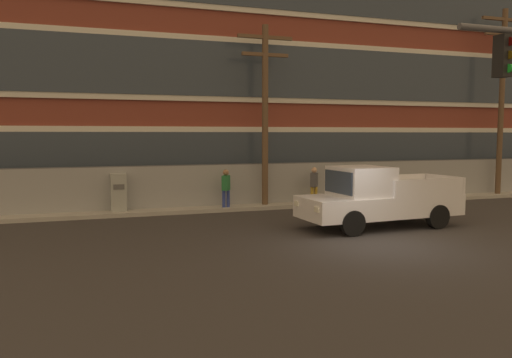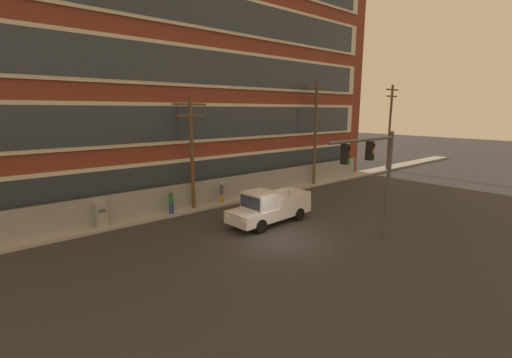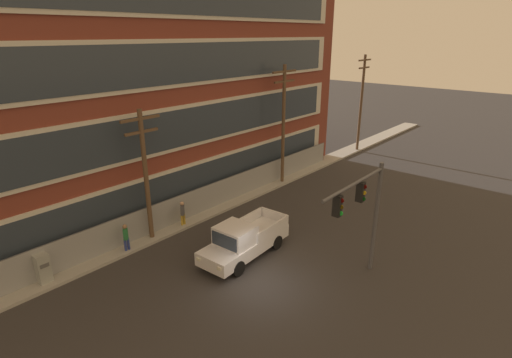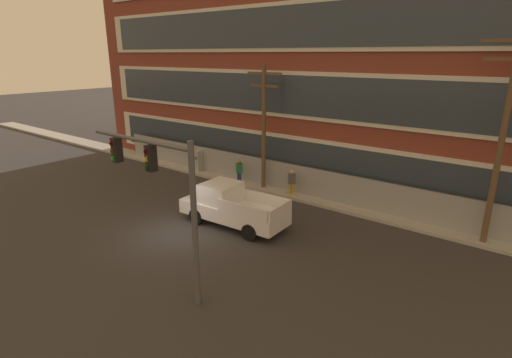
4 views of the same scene
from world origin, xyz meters
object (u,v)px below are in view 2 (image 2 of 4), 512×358
(pickup_truck_white, at_px, (268,208))
(utility_pole_midblock, at_px, (315,129))
(electrical_cabinet, at_px, (101,215))
(utility_pole_near_corner, at_px, (192,149))
(traffic_signal_mast, at_px, (374,166))
(pedestrian_by_fence, at_px, (222,192))
(utility_pole_far_east, at_px, (390,125))
(pedestrian_near_cabinet, at_px, (171,201))

(pickup_truck_white, bearing_deg, utility_pole_midblock, 27.04)
(pickup_truck_white, distance_m, electrical_cabinet, 9.66)
(utility_pole_near_corner, bearing_deg, electrical_cabinet, 178.68)
(traffic_signal_mast, distance_m, pedestrian_by_fence, 11.34)
(pickup_truck_white, xyz_separation_m, utility_pole_midblock, (10.27, 5.24, 4.12))
(pickup_truck_white, xyz_separation_m, pedestrian_by_fence, (0.17, 5.18, 0.01))
(pickup_truck_white, relative_size, pedestrian_by_fence, 3.32)
(utility_pole_far_east, relative_size, electrical_cabinet, 5.88)
(pickup_truck_white, height_order, electrical_cabinet, pickup_truck_white)
(utility_pole_far_east, relative_size, pedestrian_by_fence, 5.55)
(utility_pole_far_east, bearing_deg, electrical_cabinet, 179.32)
(utility_pole_near_corner, bearing_deg, pedestrian_near_cabinet, -171.80)
(pickup_truck_white, distance_m, utility_pole_near_corner, 6.56)
(utility_pole_far_east, bearing_deg, pedestrian_by_fence, 179.83)
(traffic_signal_mast, relative_size, utility_pole_far_east, 0.60)
(utility_pole_near_corner, distance_m, electrical_cabinet, 6.85)
(pickup_truck_white, xyz_separation_m, pedestrian_near_cabinet, (-3.79, 5.08, 0.01))
(utility_pole_far_east, bearing_deg, utility_pole_near_corner, 179.47)
(utility_pole_midblock, height_order, electrical_cabinet, utility_pole_midblock)
(utility_pole_near_corner, height_order, electrical_cabinet, utility_pole_near_corner)
(utility_pole_near_corner, xyz_separation_m, utility_pole_midblock, (12.29, -0.09, 0.88))
(utility_pole_far_east, relative_size, pedestrian_near_cabinet, 5.55)
(utility_pole_far_east, distance_m, pedestrian_near_cabinet, 26.72)
(utility_pole_near_corner, relative_size, pedestrian_by_fence, 4.47)
(utility_pole_near_corner, distance_m, utility_pole_far_east, 24.65)
(utility_pole_near_corner, bearing_deg, utility_pole_midblock, -0.43)
(electrical_cabinet, distance_m, pedestrian_by_fence, 8.14)
(electrical_cabinet, relative_size, pedestrian_by_fence, 0.94)
(utility_pole_midblock, bearing_deg, pedestrian_near_cabinet, -179.34)
(electrical_cabinet, distance_m, pedestrian_near_cabinet, 4.19)
(pedestrian_by_fence, bearing_deg, electrical_cabinet, 177.91)
(utility_pole_midblock, xyz_separation_m, pedestrian_near_cabinet, (-14.06, -0.16, -4.10))
(pedestrian_near_cabinet, bearing_deg, electrical_cabinet, 174.64)
(traffic_signal_mast, distance_m, utility_pole_near_corner, 11.63)
(traffic_signal_mast, relative_size, electrical_cabinet, 3.54)
(traffic_signal_mast, height_order, utility_pole_far_east, utility_pole_far_east)
(utility_pole_midblock, distance_m, utility_pole_far_east, 12.34)
(electrical_cabinet, bearing_deg, pickup_truck_white, -34.51)
(pickup_truck_white, distance_m, pedestrian_by_fence, 5.18)
(pickup_truck_white, relative_size, utility_pole_midblock, 0.62)
(pedestrian_near_cabinet, bearing_deg, traffic_signal_mast, -62.00)
(traffic_signal_mast, xyz_separation_m, utility_pole_midblock, (8.37, 10.85, 1.08))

